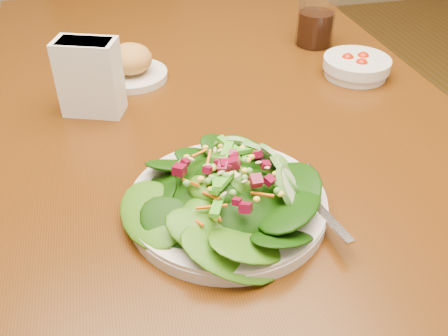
{
  "coord_description": "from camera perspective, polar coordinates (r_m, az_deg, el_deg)",
  "views": [
    {
      "loc": [
        -0.17,
        -0.83,
        1.21
      ],
      "look_at": [
        -0.04,
        -0.3,
        0.81
      ],
      "focal_mm": 40.0,
      "sensor_mm": 36.0,
      "label": 1
    }
  ],
  "objects": [
    {
      "name": "ground_plane",
      "position": [
        1.48,
        -1.14,
        -18.56
      ],
      "size": [
        5.0,
        5.0,
        0.0
      ],
      "primitive_type": "plane",
      "color": "brown"
    },
    {
      "name": "napkin_holder",
      "position": [
        0.92,
        -15.11,
        10.16
      ],
      "size": [
        0.12,
        0.09,
        0.14
      ],
      "rotation": [
        0.0,
        0.0,
        -0.36
      ],
      "color": "white",
      "rests_on": "dining_table"
    },
    {
      "name": "chair_far",
      "position": [
        1.99,
        -11.27,
        15.58
      ],
      "size": [
        0.56,
        0.56,
        0.98
      ],
      "rotation": [
        0.0,
        0.0,
        2.87
      ],
      "color": "#3E2811",
      "rests_on": "ground_plane"
    },
    {
      "name": "salad_plate",
      "position": [
        0.68,
        1.19,
        -2.87
      ],
      "size": [
        0.28,
        0.27,
        0.08
      ],
      "rotation": [
        0.0,
        0.0,
        -0.11
      ],
      "color": "silver",
      "rests_on": "dining_table"
    },
    {
      "name": "bread_plate",
      "position": [
        1.04,
        -10.62,
        11.47
      ],
      "size": [
        0.15,
        0.15,
        0.07
      ],
      "color": "silver",
      "rests_on": "dining_table"
    },
    {
      "name": "drinking_glass",
      "position": [
        1.2,
        10.5,
        16.63
      ],
      "size": [
        0.09,
        0.09,
        0.15
      ],
      "color": "silver",
      "rests_on": "dining_table"
    },
    {
      "name": "tomato_bowl",
      "position": [
        1.08,
        14.88,
        11.18
      ],
      "size": [
        0.14,
        0.14,
        0.04
      ],
      "color": "silver",
      "rests_on": "dining_table"
    },
    {
      "name": "dining_table",
      "position": [
        1.02,
        -1.57,
        2.89
      ],
      "size": [
        0.9,
        1.4,
        0.75
      ],
      "color": "#44270A",
      "rests_on": "ground_plane"
    }
  ]
}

